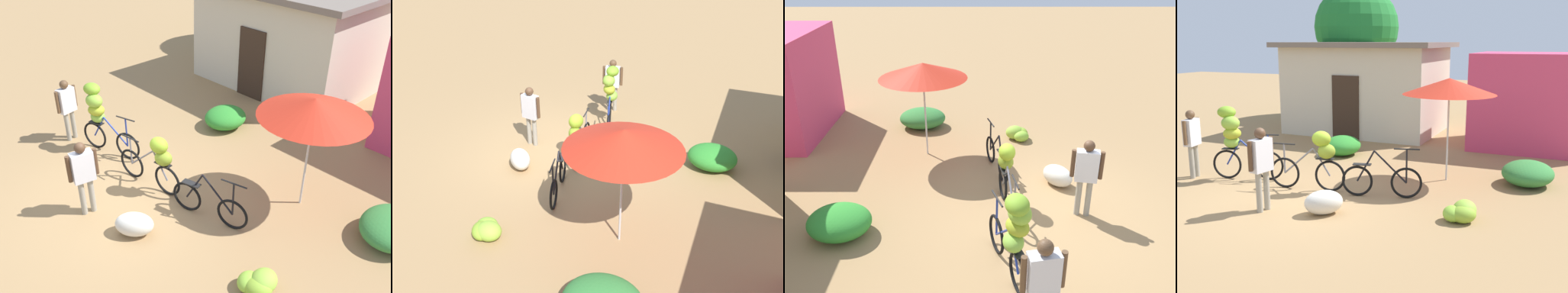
# 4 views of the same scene
# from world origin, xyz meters

# --- Properties ---
(ground_plane) EXTENTS (60.00, 60.00, 0.00)m
(ground_plane) POSITION_xyz_m (0.00, 0.00, 0.00)
(ground_plane) COLOR #9E7A4E
(building_low) EXTENTS (5.33, 3.85, 2.99)m
(building_low) POSITION_xyz_m (-1.50, 7.30, 1.52)
(building_low) COLOR beige
(building_low) RESTS_ON ground
(hedge_bush_front_left) EXTENTS (0.99, 1.12, 0.53)m
(hedge_bush_front_left) POSITION_xyz_m (-0.70, 3.76, 0.26)
(hedge_bush_front_left) COLOR #2F8D2E
(hedge_bush_front_left) RESTS_ON ground
(market_umbrella) EXTENTS (2.02, 2.02, 2.26)m
(market_umbrella) POSITION_xyz_m (2.49, 2.59, 2.08)
(market_umbrella) COLOR beige
(market_umbrella) RESTS_ON ground
(bicycle_leftmost) EXTENTS (1.58, 0.61, 1.64)m
(bicycle_leftmost) POSITION_xyz_m (-1.86, 0.83, 0.98)
(bicycle_leftmost) COLOR black
(bicycle_leftmost) RESTS_ON ground
(bicycle_near_pile) EXTENTS (1.65, 0.41, 1.26)m
(bicycle_near_pile) POSITION_xyz_m (0.23, 0.79, 0.74)
(bicycle_near_pile) COLOR black
(bicycle_near_pile) RESTS_ON ground
(bicycle_center_loaded) EXTENTS (1.56, 0.45, 1.01)m
(bicycle_center_loaded) POSITION_xyz_m (1.60, 0.94, 0.35)
(bicycle_center_loaded) COLOR black
(bicycle_center_loaded) RESTS_ON ground
(banana_pile_on_ground) EXTENTS (0.69, 0.67, 0.35)m
(banana_pile_on_ground) POSITION_xyz_m (3.33, 0.30, 0.16)
(banana_pile_on_ground) COLOR #8CC238
(banana_pile_on_ground) RESTS_ON ground
(produce_sack) EXTENTS (0.81, 0.80, 0.44)m
(produce_sack) POSITION_xyz_m (1.00, -0.33, 0.22)
(produce_sack) COLOR silver
(produce_sack) RESTS_ON ground
(person_vendor) EXTENTS (0.27, 0.57, 1.54)m
(person_vendor) POSITION_xyz_m (-0.09, -0.61, 0.94)
(person_vendor) COLOR gray
(person_vendor) RESTS_ON ground
(person_bystander) EXTENTS (0.27, 0.57, 1.54)m
(person_bystander) POSITION_xyz_m (-2.83, 0.55, 0.93)
(person_bystander) COLOR gray
(person_bystander) RESTS_ON ground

